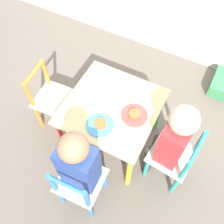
{
  "coord_description": "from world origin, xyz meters",
  "views": [
    {
      "loc": [
        0.41,
        -0.79,
        1.82
      ],
      "look_at": [
        0.0,
        0.0,
        0.39
      ],
      "focal_mm": 42.0,
      "sensor_mm": 36.0,
      "label": 1
    }
  ],
  "objects_px": {
    "child_front": "(81,164)",
    "plate_front": "(100,124)",
    "kids_table": "(112,112)",
    "child_right": "(172,139)",
    "plate_right": "(134,115)",
    "chair_teal": "(175,158)",
    "chair_orange": "(52,100)",
    "chair_blue": "(79,185)"
  },
  "relations": [
    {
      "from": "child_front",
      "to": "plate_front",
      "type": "height_order",
      "value": "child_front"
    },
    {
      "from": "kids_table",
      "to": "plate_front",
      "type": "distance_m",
      "value": 0.17
    },
    {
      "from": "child_right",
      "to": "plate_right",
      "type": "relative_size",
      "value": 4.75
    },
    {
      "from": "chair_teal",
      "to": "plate_right",
      "type": "height_order",
      "value": "chair_teal"
    },
    {
      "from": "chair_teal",
      "to": "plate_front",
      "type": "xyz_separation_m",
      "value": [
        -0.47,
        -0.1,
        0.21
      ]
    },
    {
      "from": "chair_orange",
      "to": "plate_front",
      "type": "bearing_deg",
      "value": -108.13
    },
    {
      "from": "kids_table",
      "to": "child_front",
      "type": "xyz_separation_m",
      "value": [
        0.02,
        -0.41,
        0.07
      ]
    },
    {
      "from": "chair_teal",
      "to": "chair_orange",
      "type": "height_order",
      "value": "same"
    },
    {
      "from": "chair_teal",
      "to": "plate_right",
      "type": "relative_size",
      "value": 3.23
    },
    {
      "from": "kids_table",
      "to": "chair_orange",
      "type": "xyz_separation_m",
      "value": [
        -0.47,
        -0.03,
        -0.13
      ]
    },
    {
      "from": "plate_right",
      "to": "child_front",
      "type": "bearing_deg",
      "value": -107.69
    },
    {
      "from": "plate_front",
      "to": "plate_right",
      "type": "height_order",
      "value": "same"
    },
    {
      "from": "chair_orange",
      "to": "chair_blue",
      "type": "bearing_deg",
      "value": -135.44
    },
    {
      "from": "child_front",
      "to": "plate_front",
      "type": "bearing_deg",
      "value": -88.34
    },
    {
      "from": "chair_teal",
      "to": "chair_blue",
      "type": "bearing_deg",
      "value": -40.58
    },
    {
      "from": "chair_orange",
      "to": "child_right",
      "type": "relative_size",
      "value": 0.68
    },
    {
      "from": "kids_table",
      "to": "chair_blue",
      "type": "xyz_separation_m",
      "value": [
        0.02,
        -0.47,
        -0.13
      ]
    },
    {
      "from": "kids_table",
      "to": "plate_front",
      "type": "relative_size",
      "value": 3.46
    },
    {
      "from": "chair_orange",
      "to": "chair_teal",
      "type": "bearing_deg",
      "value": -94.86
    },
    {
      "from": "chair_orange",
      "to": "plate_right",
      "type": "bearing_deg",
      "value": -90.91
    },
    {
      "from": "chair_blue",
      "to": "chair_teal",
      "type": "distance_m",
      "value": 0.62
    },
    {
      "from": "kids_table",
      "to": "chair_blue",
      "type": "bearing_deg",
      "value": -87.15
    },
    {
      "from": "chair_orange",
      "to": "plate_front",
      "type": "height_order",
      "value": "chair_orange"
    },
    {
      "from": "kids_table",
      "to": "child_front",
      "type": "relative_size",
      "value": 0.72
    },
    {
      "from": "kids_table",
      "to": "child_right",
      "type": "distance_m",
      "value": 0.42
    },
    {
      "from": "child_front",
      "to": "plate_right",
      "type": "relative_size",
      "value": 4.82
    },
    {
      "from": "chair_teal",
      "to": "child_right",
      "type": "relative_size",
      "value": 0.68
    },
    {
      "from": "chair_blue",
      "to": "child_front",
      "type": "bearing_deg",
      "value": -90.0
    },
    {
      "from": "child_right",
      "to": "plate_front",
      "type": "xyz_separation_m",
      "value": [
        -0.41,
        -0.11,
        0.01
      ]
    },
    {
      "from": "chair_teal",
      "to": "child_right",
      "type": "xyz_separation_m",
      "value": [
        -0.06,
        0.01,
        0.2
      ]
    },
    {
      "from": "plate_right",
      "to": "child_right",
      "type": "bearing_deg",
      "value": -9.46
    },
    {
      "from": "chair_teal",
      "to": "plate_right",
      "type": "bearing_deg",
      "value": -92.82
    },
    {
      "from": "kids_table",
      "to": "child_front",
      "type": "bearing_deg",
      "value": -87.15
    },
    {
      "from": "chair_orange",
      "to": "child_front",
      "type": "height_order",
      "value": "child_front"
    },
    {
      "from": "chair_orange",
      "to": "plate_right",
      "type": "distance_m",
      "value": 0.66
    },
    {
      "from": "plate_front",
      "to": "chair_blue",
      "type": "bearing_deg",
      "value": -85.8
    },
    {
      "from": "chair_blue",
      "to": "chair_teal",
      "type": "height_order",
      "value": "same"
    },
    {
      "from": "plate_front",
      "to": "child_front",
      "type": "bearing_deg",
      "value": -85.49
    },
    {
      "from": "chair_blue",
      "to": "child_front",
      "type": "relative_size",
      "value": 0.67
    },
    {
      "from": "chair_orange",
      "to": "plate_front",
      "type": "relative_size",
      "value": 3.24
    },
    {
      "from": "kids_table",
      "to": "chair_teal",
      "type": "distance_m",
      "value": 0.49
    },
    {
      "from": "chair_blue",
      "to": "child_right",
      "type": "height_order",
      "value": "child_right"
    }
  ]
}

